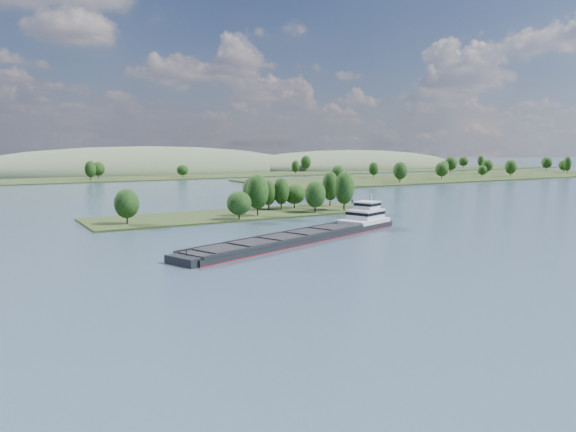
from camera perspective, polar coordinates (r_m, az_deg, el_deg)
ground at (r=138.16m, az=5.63°, el=-2.67°), size 1800.00×1800.00×0.00m
tree_island at (r=191.20m, az=-2.91°, el=1.39°), size 100.00×33.33×14.94m
right_bank at (r=426.17m, az=16.97°, el=3.95°), size 320.00×90.00×15.16m
back_shoreline at (r=400.52m, az=-17.49°, el=3.67°), size 900.00×60.00×15.53m
hill_east at (r=572.57m, az=6.33°, el=4.90°), size 260.00×140.00×36.00m
hill_west at (r=510.39m, az=-14.24°, el=4.43°), size 320.00×160.00×44.00m
cargo_barge at (r=143.15m, az=2.50°, el=-1.76°), size 74.30×33.75×10.24m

